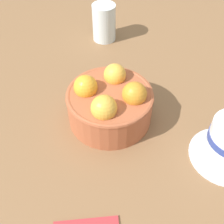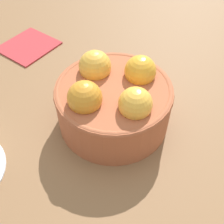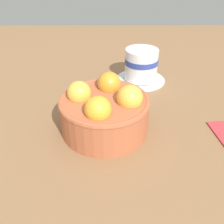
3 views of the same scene
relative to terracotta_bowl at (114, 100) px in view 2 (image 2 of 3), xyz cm
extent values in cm
cube|color=brown|center=(0.00, -0.03, -6.54)|extent=(148.07, 119.41, 4.51)
cylinder|color=#AD5938|center=(0.00, -0.03, -0.96)|extent=(16.14, 16.14, 6.65)
torus|color=#AD5938|center=(0.00, -0.03, 1.96)|extent=(16.34, 16.34, 1.00)
sphere|color=gold|center=(4.46, -0.91, 3.12)|extent=(4.47, 4.47, 4.47)
sphere|color=gold|center=(0.88, 4.43, 3.12)|extent=(4.63, 4.63, 4.63)
sphere|color=orange|center=(-4.46, 0.84, 3.12)|extent=(4.55, 4.55, 4.55)
sphere|color=#F8B340|center=(-0.87, -4.49, 3.12)|extent=(4.36, 4.36, 4.36)
cube|color=#B23338|center=(2.55, 25.24, -3.99)|extent=(10.73, 10.29, 0.60)
camera|label=1|loc=(-1.17, 38.06, 38.04)|focal=45.60mm
camera|label=2|loc=(-20.77, -19.17, 28.56)|focal=45.75mm
camera|label=3|loc=(37.88, 1.19, 25.10)|focal=39.95mm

